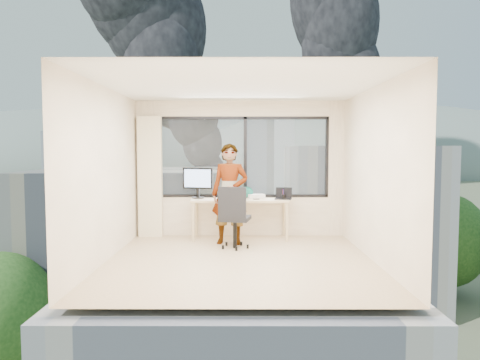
{
  "coord_description": "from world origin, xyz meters",
  "views": [
    {
      "loc": [
        0.02,
        -6.5,
        1.67
      ],
      "look_at": [
        0.0,
        1.0,
        1.15
      ],
      "focal_mm": 32.96,
      "sensor_mm": 36.0,
      "label": 1
    }
  ],
  "objects_px": {
    "desk": "(240,219)",
    "game_console": "(256,196)",
    "chair": "(235,216)",
    "laptop": "(283,194)",
    "monitor": "(198,183)",
    "handbag": "(246,192)",
    "person": "(230,194)"
  },
  "relations": [
    {
      "from": "person",
      "to": "laptop",
      "type": "bearing_deg",
      "value": 32.63
    },
    {
      "from": "chair",
      "to": "person",
      "type": "relative_size",
      "value": 0.61
    },
    {
      "from": "handbag",
      "to": "desk",
      "type": "bearing_deg",
      "value": -105.97
    },
    {
      "from": "person",
      "to": "laptop",
      "type": "distance_m",
      "value": 1.06
    },
    {
      "from": "chair",
      "to": "handbag",
      "type": "bearing_deg",
      "value": 89.7
    },
    {
      "from": "handbag",
      "to": "monitor",
      "type": "bearing_deg",
      "value": -162.18
    },
    {
      "from": "game_console",
      "to": "handbag",
      "type": "bearing_deg",
      "value": 165.18
    },
    {
      "from": "person",
      "to": "laptop",
      "type": "height_order",
      "value": "person"
    },
    {
      "from": "chair",
      "to": "handbag",
      "type": "relative_size",
      "value": 3.9
    },
    {
      "from": "monitor",
      "to": "handbag",
      "type": "height_order",
      "value": "monitor"
    },
    {
      "from": "desk",
      "to": "chair",
      "type": "height_order",
      "value": "chair"
    },
    {
      "from": "monitor",
      "to": "laptop",
      "type": "distance_m",
      "value": 1.62
    },
    {
      "from": "desk",
      "to": "laptop",
      "type": "relative_size",
      "value": 5.64
    },
    {
      "from": "chair",
      "to": "laptop",
      "type": "relative_size",
      "value": 3.39
    },
    {
      "from": "desk",
      "to": "game_console",
      "type": "height_order",
      "value": "game_console"
    },
    {
      "from": "handbag",
      "to": "person",
      "type": "bearing_deg",
      "value": -101.75
    },
    {
      "from": "chair",
      "to": "game_console",
      "type": "bearing_deg",
      "value": 79.97
    },
    {
      "from": "chair",
      "to": "monitor",
      "type": "xyz_separation_m",
      "value": [
        -0.71,
        0.91,
        0.5
      ]
    },
    {
      "from": "game_console",
      "to": "laptop",
      "type": "relative_size",
      "value": 0.97
    },
    {
      "from": "chair",
      "to": "handbag",
      "type": "distance_m",
      "value": 1.05
    },
    {
      "from": "monitor",
      "to": "handbag",
      "type": "distance_m",
      "value": 0.93
    },
    {
      "from": "game_console",
      "to": "laptop",
      "type": "xyz_separation_m",
      "value": [
        0.51,
        -0.25,
        0.06
      ]
    },
    {
      "from": "desk",
      "to": "chair",
      "type": "distance_m",
      "value": 0.8
    },
    {
      "from": "handbag",
      "to": "laptop",
      "type": "bearing_deg",
      "value": -6.86
    },
    {
      "from": "person",
      "to": "handbag",
      "type": "height_order",
      "value": "person"
    },
    {
      "from": "desk",
      "to": "laptop",
      "type": "height_order",
      "value": "laptop"
    },
    {
      "from": "person",
      "to": "monitor",
      "type": "relative_size",
      "value": 3.02
    },
    {
      "from": "desk",
      "to": "chair",
      "type": "relative_size",
      "value": 1.67
    },
    {
      "from": "desk",
      "to": "person",
      "type": "relative_size",
      "value": 1.01
    },
    {
      "from": "person",
      "to": "desk",
      "type": "bearing_deg",
      "value": 78.35
    },
    {
      "from": "chair",
      "to": "handbag",
      "type": "height_order",
      "value": "chair"
    },
    {
      "from": "person",
      "to": "monitor",
      "type": "bearing_deg",
      "value": 148.88
    }
  ]
}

